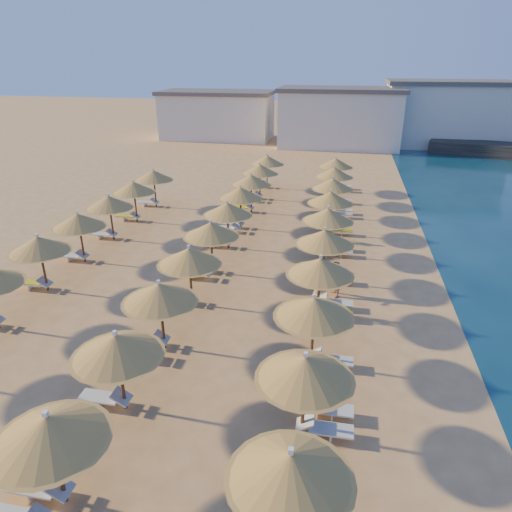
% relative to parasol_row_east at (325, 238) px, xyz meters
% --- Properties ---
extents(ground, '(220.00, 220.00, 0.00)m').
position_rel_parasol_row_east_xyz_m(ground, '(-3.73, -4.26, -2.46)').
color(ground, '#E2A463').
rests_on(ground, ground).
extents(hotel_blocks, '(46.20, 11.72, 8.10)m').
position_rel_parasol_row_east_xyz_m(hotel_blocks, '(-0.36, 42.10, 1.24)').
color(hotel_blocks, white).
rests_on(hotel_blocks, ground).
extents(parasol_row_east, '(3.00, 38.65, 3.05)m').
position_rel_parasol_row_east_xyz_m(parasol_row_east, '(0.00, 0.00, 0.00)').
color(parasol_row_east, brown).
rests_on(parasol_row_east, ground).
extents(parasol_row_west, '(3.00, 38.65, 3.05)m').
position_rel_parasol_row_east_xyz_m(parasol_row_west, '(-5.94, 0.00, 0.00)').
color(parasol_row_west, brown).
rests_on(parasol_row_west, ground).
extents(parasol_row_inland, '(3.00, 24.39, 3.05)m').
position_rel_parasol_row_east_xyz_m(parasol_row_inland, '(-13.57, 0.00, 0.00)').
color(parasol_row_inland, brown).
rests_on(parasol_row_inland, ground).
extents(loungers, '(16.75, 37.13, 0.66)m').
position_rel_parasol_row_east_xyz_m(loungers, '(-4.89, -0.06, -2.12)').
color(loungers, silver).
rests_on(loungers, ground).
extents(beachgoer_c, '(0.80, 1.01, 1.61)m').
position_rel_parasol_row_east_xyz_m(beachgoer_c, '(-0.17, 5.86, -1.66)').
color(beachgoer_c, tan).
rests_on(beachgoer_c, ground).
extents(beachgoer_b, '(0.90, 1.04, 1.82)m').
position_rel_parasol_row_east_xyz_m(beachgoer_b, '(0.68, -1.45, -1.55)').
color(beachgoer_b, tan).
rests_on(beachgoer_b, ground).
extents(beachgoer_a, '(0.65, 0.75, 1.75)m').
position_rel_parasol_row_east_xyz_m(beachgoer_a, '(-0.09, -3.33, -1.59)').
color(beachgoer_a, tan).
rests_on(beachgoer_a, ground).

